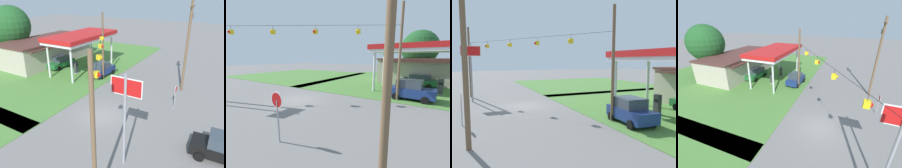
# 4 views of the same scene
# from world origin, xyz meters

# --- Properties ---
(ground_plane) EXTENTS (160.00, 160.00, 0.00)m
(ground_plane) POSITION_xyz_m (0.00, 0.00, 0.00)
(ground_plane) COLOR slate
(grass_verge_station_corner) EXTENTS (36.00, 28.00, 0.04)m
(grass_verge_station_corner) POSITION_xyz_m (12.03, 17.95, 0.02)
(grass_verge_station_corner) COLOR #4C7F38
(grass_verge_station_corner) RESTS_ON ground
(gas_station_canopy) EXTENTS (11.50, 5.44, 5.56)m
(gas_station_canopy) POSITION_xyz_m (10.03, 9.73, 5.05)
(gas_station_canopy) COLOR silver
(gas_station_canopy) RESTS_ON ground
(gas_station_store) EXTENTS (15.46, 7.85, 3.96)m
(gas_station_store) POSITION_xyz_m (10.78, 17.93, 1.99)
(gas_station_store) COLOR #B2A893
(gas_station_store) RESTS_ON ground
(fuel_pump_near) EXTENTS (0.71, 0.56, 1.79)m
(fuel_pump_near) POSITION_xyz_m (8.26, 9.73, 0.85)
(fuel_pump_near) COLOR gray
(fuel_pump_near) RESTS_ON ground
(fuel_pump_far) EXTENTS (0.71, 0.56, 1.79)m
(fuel_pump_far) POSITION_xyz_m (11.81, 9.73, 0.85)
(fuel_pump_far) COLOR gray
(fuel_pump_far) RESTS_ON ground
(car_at_pumps_front) EXTENTS (4.14, 2.34, 1.96)m
(car_at_pumps_front) POSITION_xyz_m (9.35, 5.89, 0.99)
(car_at_pumps_front) COLOR navy
(car_at_pumps_front) RESTS_ON ground
(car_at_pumps_rear) EXTENTS (4.72, 2.21, 1.78)m
(car_at_pumps_rear) POSITION_xyz_m (9.34, 13.57, 0.92)
(car_at_pumps_rear) COLOR #1E602D
(car_at_pumps_rear) RESTS_ON ground
(stop_sign_roadside) EXTENTS (0.80, 0.08, 2.50)m
(stop_sign_roadside) POSITION_xyz_m (4.99, -5.70, 1.81)
(stop_sign_roadside) COLOR #99999E
(stop_sign_roadside) RESTS_ON ground
(stop_sign_overhead) EXTENTS (0.22, 2.13, 6.64)m
(stop_sign_overhead) POSITION_xyz_m (-4.60, -4.87, 4.73)
(stop_sign_overhead) COLOR gray
(stop_sign_overhead) RESTS_ON ground
(utility_pole_main) EXTENTS (2.20, 0.44, 10.48)m
(utility_pole_main) POSITION_xyz_m (9.87, -5.26, 5.84)
(utility_pole_main) COLOR brown
(utility_pole_main) RESTS_ON ground
(signal_span_gantry) EXTENTS (16.78, 10.24, 8.85)m
(signal_span_gantry) POSITION_xyz_m (-0.00, -0.01, 4.83)
(signal_span_gantry) COLOR brown
(signal_span_gantry) RESTS_ON ground
(tree_behind_station) EXTENTS (6.70, 6.70, 9.25)m
(tree_behind_station) POSITION_xyz_m (8.38, 23.50, 5.89)
(tree_behind_station) COLOR #4C3828
(tree_behind_station) RESTS_ON ground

